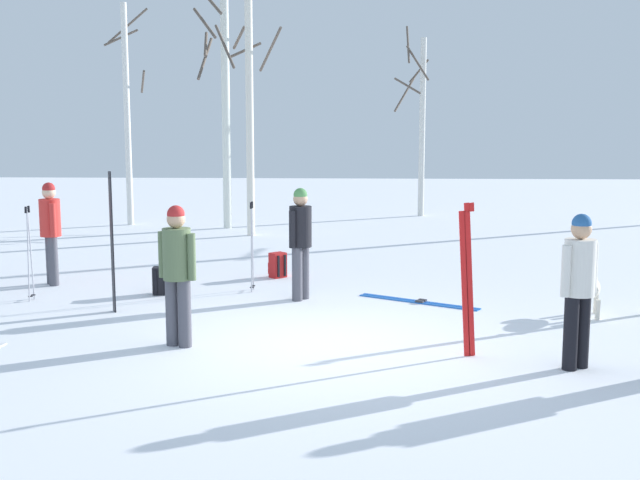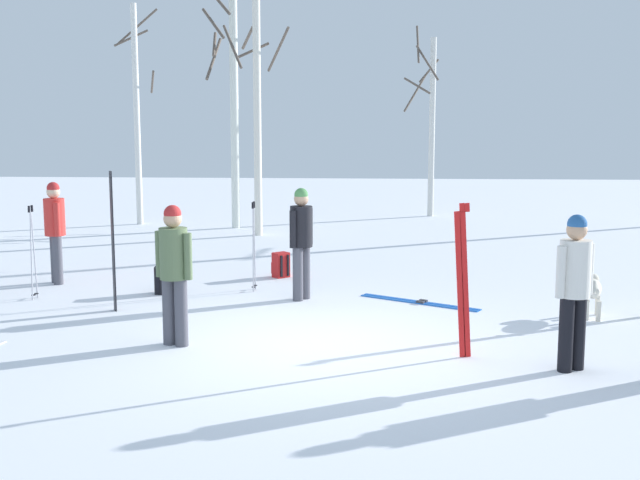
{
  "view_description": "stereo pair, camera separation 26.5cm",
  "coord_description": "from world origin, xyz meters",
  "px_view_note": "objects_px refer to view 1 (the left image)",
  "views": [
    {
      "loc": [
        0.39,
        -9.52,
        2.67
      ],
      "look_at": [
        -0.15,
        1.92,
        1.0
      ],
      "focal_mm": 44.8,
      "sensor_mm": 36.0,
      "label": 1
    },
    {
      "loc": [
        0.66,
        -9.5,
        2.67
      ],
      "look_at": [
        -0.15,
        1.92,
        1.0
      ],
      "focal_mm": 44.8,
      "sensor_mm": 36.0,
      "label": 2
    }
  ],
  "objects_px": {
    "person_3": "(50,227)",
    "ski_pair_lying_0": "(418,302)",
    "person_4": "(579,281)",
    "birch_tree_3": "(249,84)",
    "water_bottle_0": "(172,309)",
    "person_0": "(177,266)",
    "backpack_0": "(278,265)",
    "person_1": "(301,236)",
    "birch_tree_4": "(421,121)",
    "ski_pair_planted_0": "(112,243)",
    "ski_poles_0": "(29,250)",
    "birch_tree_1": "(127,111)",
    "birch_tree_2": "(224,104)",
    "ski_poles_1": "(252,244)",
    "backpack_1": "(162,281)",
    "ski_pair_planted_2": "(467,281)",
    "dog": "(592,288)"
  },
  "relations": [
    {
      "from": "person_1",
      "to": "birch_tree_4",
      "type": "relative_size",
      "value": 0.31
    },
    {
      "from": "ski_pair_lying_0",
      "to": "backpack_1",
      "type": "relative_size",
      "value": 4.02
    },
    {
      "from": "person_1",
      "to": "ski_pair_planted_2",
      "type": "distance_m",
      "value": 3.61
    },
    {
      "from": "person_4",
      "to": "ski_pair_planted_2",
      "type": "height_order",
      "value": "ski_pair_planted_2"
    },
    {
      "from": "person_4",
      "to": "birch_tree_4",
      "type": "relative_size",
      "value": 0.31
    },
    {
      "from": "person_1",
      "to": "dog",
      "type": "bearing_deg",
      "value": -11.29
    },
    {
      "from": "ski_poles_0",
      "to": "birch_tree_3",
      "type": "height_order",
      "value": "birch_tree_3"
    },
    {
      "from": "ski_poles_0",
      "to": "person_4",
      "type": "bearing_deg",
      "value": -22.74
    },
    {
      "from": "person_1",
      "to": "backpack_0",
      "type": "distance_m",
      "value": 2.0
    },
    {
      "from": "person_1",
      "to": "person_4",
      "type": "distance_m",
      "value": 4.66
    },
    {
      "from": "birch_tree_1",
      "to": "ski_pair_planted_0",
      "type": "bearing_deg",
      "value": -75.39
    },
    {
      "from": "dog",
      "to": "ski_pair_planted_2",
      "type": "bearing_deg",
      "value": -134.16
    },
    {
      "from": "dog",
      "to": "birch_tree_3",
      "type": "height_order",
      "value": "birch_tree_3"
    },
    {
      "from": "ski_pair_planted_2",
      "to": "ski_pair_lying_0",
      "type": "relative_size",
      "value": 1.01
    },
    {
      "from": "ski_pair_planted_0",
      "to": "person_4",
      "type": "bearing_deg",
      "value": -22.24
    },
    {
      "from": "ski_poles_1",
      "to": "backpack_1",
      "type": "bearing_deg",
      "value": -166.84
    },
    {
      "from": "birch_tree_1",
      "to": "person_0",
      "type": "bearing_deg",
      "value": -71.44
    },
    {
      "from": "person_0",
      "to": "ski_poles_0",
      "type": "xyz_separation_m",
      "value": [
        -2.81,
        2.4,
        -0.21
      ]
    },
    {
      "from": "person_4",
      "to": "ski_pair_lying_0",
      "type": "bearing_deg",
      "value": 114.68
    },
    {
      "from": "dog",
      "to": "birch_tree_1",
      "type": "bearing_deg",
      "value": 133.56
    },
    {
      "from": "ski_pair_planted_0",
      "to": "birch_tree_2",
      "type": "bearing_deg",
      "value": 89.49
    },
    {
      "from": "ski_pair_lying_0",
      "to": "ski_poles_0",
      "type": "xyz_separation_m",
      "value": [
        -5.9,
        -0.13,
        0.76
      ]
    },
    {
      "from": "person_0",
      "to": "ski_pair_lying_0",
      "type": "distance_m",
      "value": 4.1
    },
    {
      "from": "birch_tree_2",
      "to": "birch_tree_3",
      "type": "xyz_separation_m",
      "value": [
        0.81,
        -1.33,
        0.43
      ]
    },
    {
      "from": "person_0",
      "to": "backpack_0",
      "type": "bearing_deg",
      "value": 80.24
    },
    {
      "from": "person_4",
      "to": "person_1",
      "type": "bearing_deg",
      "value": 134.48
    },
    {
      "from": "birch_tree_3",
      "to": "water_bottle_0",
      "type": "bearing_deg",
      "value": -90.03
    },
    {
      "from": "ski_poles_0",
      "to": "birch_tree_1",
      "type": "height_order",
      "value": "birch_tree_1"
    },
    {
      "from": "person_3",
      "to": "ski_pair_lying_0",
      "type": "relative_size",
      "value": 0.97
    },
    {
      "from": "person_3",
      "to": "person_4",
      "type": "bearing_deg",
      "value": -29.74
    },
    {
      "from": "birch_tree_4",
      "to": "person_3",
      "type": "bearing_deg",
      "value": -123.39
    },
    {
      "from": "ski_pair_lying_0",
      "to": "birch_tree_3",
      "type": "relative_size",
      "value": 0.25
    },
    {
      "from": "ski_pair_planted_2",
      "to": "birch_tree_1",
      "type": "distance_m",
      "value": 14.15
    },
    {
      "from": "birch_tree_2",
      "to": "birch_tree_4",
      "type": "relative_size",
      "value": 1.12
    },
    {
      "from": "person_4",
      "to": "ski_poles_1",
      "type": "height_order",
      "value": "person_4"
    },
    {
      "from": "dog",
      "to": "backpack_0",
      "type": "xyz_separation_m",
      "value": [
        -4.68,
        2.6,
        -0.17
      ]
    },
    {
      "from": "backpack_1",
      "to": "birch_tree_4",
      "type": "xyz_separation_m",
      "value": [
        4.89,
        11.15,
        2.55
      ]
    },
    {
      "from": "person_0",
      "to": "birch_tree_4",
      "type": "bearing_deg",
      "value": 74.28
    },
    {
      "from": "ski_pair_lying_0",
      "to": "backpack_1",
      "type": "height_order",
      "value": "backpack_1"
    },
    {
      "from": "water_bottle_0",
      "to": "birch_tree_4",
      "type": "distance_m",
      "value": 13.59
    },
    {
      "from": "ski_pair_planted_0",
      "to": "ski_poles_0",
      "type": "height_order",
      "value": "ski_pair_planted_0"
    },
    {
      "from": "person_3",
      "to": "ski_pair_planted_0",
      "type": "distance_m",
      "value": 2.48
    },
    {
      "from": "person_1",
      "to": "ski_poles_1",
      "type": "bearing_deg",
      "value": 143.43
    },
    {
      "from": "birch_tree_2",
      "to": "birch_tree_3",
      "type": "distance_m",
      "value": 1.62
    },
    {
      "from": "ski_poles_1",
      "to": "backpack_0",
      "type": "relative_size",
      "value": 3.27
    },
    {
      "from": "person_0",
      "to": "ski_poles_1",
      "type": "distance_m",
      "value": 3.29
    },
    {
      "from": "backpack_0",
      "to": "birch_tree_1",
      "type": "height_order",
      "value": "birch_tree_1"
    },
    {
      "from": "ski_poles_0",
      "to": "birch_tree_3",
      "type": "xyz_separation_m",
      "value": [
        2.38,
        7.31,
        2.84
      ]
    },
    {
      "from": "person_3",
      "to": "ski_pair_lying_0",
      "type": "height_order",
      "value": "person_3"
    },
    {
      "from": "person_4",
      "to": "birch_tree_3",
      "type": "distance_m",
      "value": 11.83
    }
  ]
}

